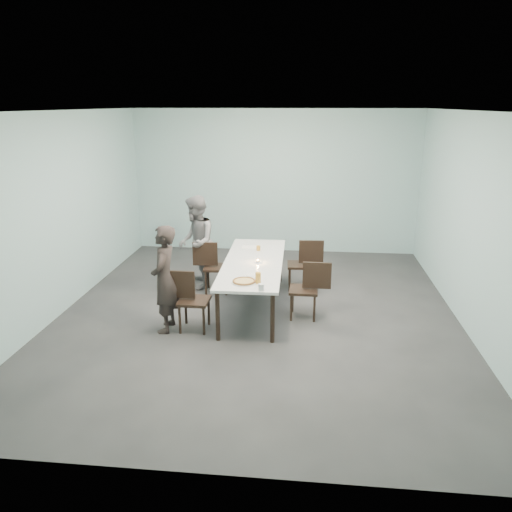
# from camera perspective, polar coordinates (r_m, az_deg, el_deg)

# --- Properties ---
(ground) EXTENTS (7.00, 7.00, 0.00)m
(ground) POSITION_cam_1_polar(r_m,az_deg,el_deg) (7.72, 0.19, -6.59)
(ground) COLOR #333335
(ground) RESTS_ON ground
(room_shell) EXTENTS (6.02, 7.02, 3.01)m
(room_shell) POSITION_cam_1_polar(r_m,az_deg,el_deg) (7.15, 0.21, 8.45)
(room_shell) COLOR #A6CDD1
(room_shell) RESTS_ON ground
(table) EXTENTS (0.95, 2.62, 0.75)m
(table) POSITION_cam_1_polar(r_m,az_deg,el_deg) (7.74, -0.30, -1.02)
(table) COLOR white
(table) RESTS_ON ground
(chair_near_left) EXTENTS (0.61, 0.42, 0.87)m
(chair_near_left) POSITION_cam_1_polar(r_m,az_deg,el_deg) (7.10, -7.75, -4.55)
(chair_near_left) COLOR black
(chair_near_left) RESTS_ON ground
(chair_far_left) EXTENTS (0.63, 0.45, 0.87)m
(chair_far_left) POSITION_cam_1_polar(r_m,az_deg,el_deg) (8.46, -5.06, -0.86)
(chair_far_left) COLOR black
(chair_far_left) RESTS_ON ground
(chair_near_right) EXTENTS (0.62, 0.43, 0.87)m
(chair_near_right) POSITION_cam_1_polar(r_m,az_deg,el_deg) (7.46, 6.09, -3.40)
(chair_near_right) COLOR black
(chair_near_right) RESTS_ON ground
(chair_far_right) EXTENTS (0.62, 0.44, 0.87)m
(chair_far_right) POSITION_cam_1_polar(r_m,az_deg,el_deg) (8.60, 5.56, -0.58)
(chair_far_right) COLOR black
(chair_far_right) RESTS_ON ground
(diner_near) EXTENTS (0.38, 0.56, 1.52)m
(diner_near) POSITION_cam_1_polar(r_m,az_deg,el_deg) (7.03, -10.42, -2.62)
(diner_near) COLOR black
(diner_near) RESTS_ON ground
(diner_far) EXTENTS (0.76, 0.89, 1.61)m
(diner_far) POSITION_cam_1_polar(r_m,az_deg,el_deg) (8.63, -6.85, 1.55)
(diner_far) COLOR slate
(diner_far) RESTS_ON ground
(pizza) EXTENTS (0.34, 0.34, 0.04)m
(pizza) POSITION_cam_1_polar(r_m,az_deg,el_deg) (6.81, -1.38, -2.92)
(pizza) COLOR white
(pizza) RESTS_ON table
(side_plate) EXTENTS (0.18, 0.18, 0.01)m
(side_plate) POSITION_cam_1_polar(r_m,az_deg,el_deg) (7.11, -0.38, -2.16)
(side_plate) COLOR white
(side_plate) RESTS_ON table
(beer_glass) EXTENTS (0.08, 0.08, 0.15)m
(beer_glass) POSITION_cam_1_polar(r_m,az_deg,el_deg) (6.78, 0.24, -2.51)
(beer_glass) COLOR gold
(beer_glass) RESTS_ON table
(water_tumbler) EXTENTS (0.08, 0.08, 0.09)m
(water_tumbler) POSITION_cam_1_polar(r_m,az_deg,el_deg) (6.52, 0.59, -3.60)
(water_tumbler) COLOR silver
(water_tumbler) RESTS_ON table
(tealight) EXTENTS (0.06, 0.06, 0.05)m
(tealight) POSITION_cam_1_polar(r_m,az_deg,el_deg) (7.65, 0.20, -0.63)
(tealight) COLOR silver
(tealight) RESTS_ON table
(amber_tumbler) EXTENTS (0.07, 0.07, 0.08)m
(amber_tumbler) POSITION_cam_1_polar(r_m,az_deg,el_deg) (8.29, 0.27, 0.91)
(amber_tumbler) COLOR gold
(amber_tumbler) RESTS_ON table
(menu) EXTENTS (0.30, 0.23, 0.01)m
(menu) POSITION_cam_1_polar(r_m,az_deg,el_deg) (8.47, -0.62, 1.01)
(menu) COLOR silver
(menu) RESTS_ON table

